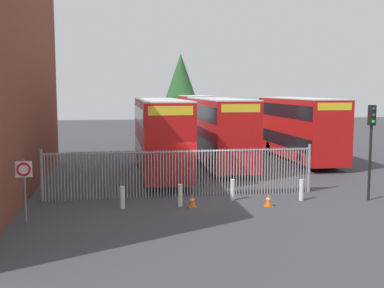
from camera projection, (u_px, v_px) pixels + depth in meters
The scene contains 15 objects.
ground_plane at pixel (182, 168), 30.00m from camera, with size 100.00×100.00×0.00m, color #3D3D42.
palisade_fence at pixel (181, 172), 21.84m from camera, with size 12.70×0.14×2.35m.
double_decker_bus_near_gate at pixel (160, 134), 27.40m from camera, with size 2.54×10.81×4.42m.
double_decker_bus_behind_fence_left at pixel (299, 126), 32.86m from camera, with size 2.54×10.81×4.42m.
double_decker_bus_behind_fence_right at pixel (219, 129), 30.39m from camera, with size 2.54×10.81×4.42m.
double_decker_bus_far_back at pixel (196, 116), 45.92m from camera, with size 2.54×10.81×4.42m.
bollard_near_left at pixel (122, 197), 19.70m from camera, with size 0.20×0.20×0.95m, color silver.
bollard_center_front at pixel (180, 195), 20.09m from camera, with size 0.20×0.20×0.95m, color silver.
bollard_near_right at pixel (233, 190), 21.21m from camera, with size 0.20×0.20×0.95m, color silver.
bollard_far_right at pixel (301, 190), 21.17m from camera, with size 0.20×0.20×0.95m, color silver.
traffic_cone_by_gate at pixel (268, 200), 20.05m from camera, with size 0.34×0.34×0.59m.
traffic_cone_mid_forecourt at pixel (192, 201), 19.93m from camera, with size 0.34×0.34×0.59m.
speed_limit_sign_post at pixel (24, 176), 17.37m from camera, with size 0.60×0.14×2.40m.
traffic_light_kerbside at pixel (371, 135), 20.89m from camera, with size 0.28×0.33×4.30m.
tree_tall_back at pixel (181, 82), 50.26m from camera, with size 4.14×4.14×8.81m.
Camera 1 is at (-4.09, -21.35, 4.97)m, focal length 43.92 mm.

